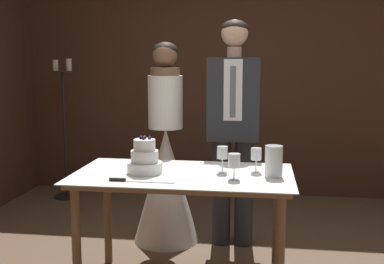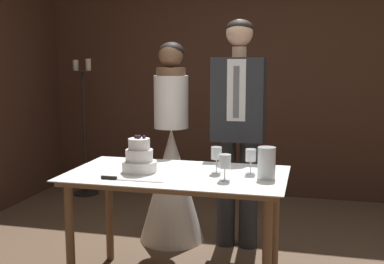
# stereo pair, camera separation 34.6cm
# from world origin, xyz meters

# --- Properties ---
(wall_back) EXTENTS (4.84, 0.12, 2.88)m
(wall_back) POSITION_xyz_m (0.00, 2.37, 1.44)
(wall_back) COLOR #472B1E
(wall_back) RESTS_ON ground_plane
(cake_table) EXTENTS (1.41, 0.79, 0.78)m
(cake_table) POSITION_xyz_m (-0.15, -0.04, 0.68)
(cake_table) COLOR brown
(cake_table) RESTS_ON ground_plane
(tiered_cake) EXTENTS (0.23, 0.23, 0.24)m
(tiered_cake) POSITION_xyz_m (-0.39, -0.07, 0.86)
(tiered_cake) COLOR white
(tiered_cake) RESTS_ON cake_table
(cake_knife) EXTENTS (0.40, 0.02, 0.02)m
(cake_knife) POSITION_xyz_m (-0.43, -0.31, 0.78)
(cake_knife) COLOR silver
(cake_knife) RESTS_ON cake_table
(wine_glass_near) EXTENTS (0.07, 0.07, 0.16)m
(wine_glass_near) POSITION_xyz_m (0.19, -0.16, 0.89)
(wine_glass_near) COLOR silver
(wine_glass_near) RESTS_ON cake_table
(wine_glass_middle) EXTENTS (0.07, 0.07, 0.16)m
(wine_glass_middle) POSITION_xyz_m (0.32, 0.05, 0.89)
(wine_glass_middle) COLOR silver
(wine_glass_middle) RESTS_ON cake_table
(wine_glass_far) EXTENTS (0.07, 0.07, 0.17)m
(wine_glass_far) POSITION_xyz_m (0.10, 0.02, 0.90)
(wine_glass_far) COLOR silver
(wine_glass_far) RESTS_ON cake_table
(hurricane_candle) EXTENTS (0.11, 0.11, 0.20)m
(hurricane_candle) POSITION_xyz_m (0.43, -0.06, 0.87)
(hurricane_candle) COLOR silver
(hurricane_candle) RESTS_ON cake_table
(bride) EXTENTS (0.54, 0.54, 1.64)m
(bride) POSITION_xyz_m (-0.42, 0.77, 0.60)
(bride) COLOR white
(bride) RESTS_ON ground_plane
(groom) EXTENTS (0.41, 0.25, 1.81)m
(groom) POSITION_xyz_m (0.13, 0.77, 1.01)
(groom) COLOR #282B30
(groom) RESTS_ON ground_plane
(candle_stand) EXTENTS (0.28, 0.28, 1.52)m
(candle_stand) POSITION_xyz_m (-1.76, 1.88, 0.69)
(candle_stand) COLOR black
(candle_stand) RESTS_ON ground_plane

